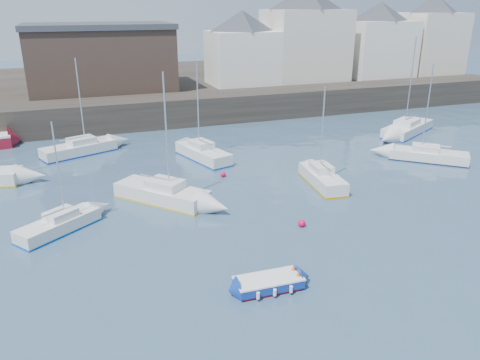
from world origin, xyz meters
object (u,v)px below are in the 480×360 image
object	(u,v)px
sailboat_a	(59,224)
sailboat_d	(428,155)
sailboat_f	(203,153)
buoy_mid	(302,226)
sailboat_c	(322,178)
buoy_far	(223,177)
sailboat_b	(162,193)
buoy_near	(248,290)
sailboat_h	(79,148)
sailboat_g	(407,128)
blue_dinghy	(269,283)

from	to	relation	value
sailboat_a	sailboat_d	size ratio (longest dim) A/B	0.81
sailboat_f	buoy_mid	xyz separation A→B (m)	(2.00, -14.47, -0.56)
sailboat_c	sailboat_f	xyz separation A→B (m)	(-6.53, 8.79, 0.02)
buoy_far	sailboat_f	bearing A→B (deg)	93.22
sailboat_b	sailboat_f	distance (m)	9.27
buoy_near	buoy_far	xyz separation A→B (m)	(3.61, 14.88, 0.00)
sailboat_h	buoy_near	distance (m)	25.48
sailboat_h	buoy_mid	world-z (taller)	sailboat_h
sailboat_d	buoy_mid	size ratio (longest dim) A/B	17.49
sailboat_d	sailboat_c	bearing A→B (deg)	-170.22
sailboat_d	buoy_near	xyz separation A→B (m)	(-21.09, -12.71, -0.48)
sailboat_h	sailboat_b	bearing A→B (deg)	-69.43
sailboat_a	sailboat_g	distance (m)	35.36
sailboat_b	buoy_near	distance (m)	11.91
sailboat_b	blue_dinghy	bearing A→B (deg)	-77.90
sailboat_b	sailboat_f	size ratio (longest dim) A/B	1.08
sailboat_g	buoy_mid	world-z (taller)	sailboat_g
sailboat_h	buoy_far	size ratio (longest dim) A/B	19.86
sailboat_d	buoy_near	distance (m)	24.63
sailboat_b	sailboat_d	size ratio (longest dim) A/B	1.08
buoy_near	buoy_far	bearing A→B (deg)	76.37
sailboat_g	sailboat_h	xyz separation A→B (m)	(-31.80, 3.95, -0.01)
sailboat_c	sailboat_h	xyz separation A→B (m)	(-16.37, 13.86, -0.01)
sailboat_g	buoy_far	size ratio (longest dim) A/B	23.13
blue_dinghy	sailboat_g	distance (m)	32.14
sailboat_b	sailboat_d	distance (m)	22.77
sailboat_g	sailboat_h	size ratio (longest dim) A/B	1.16
buoy_near	sailboat_h	bearing A→B (deg)	104.76
sailboat_b	sailboat_d	bearing A→B (deg)	2.35
sailboat_d	sailboat_f	bearing A→B (deg)	158.86
buoy_far	sailboat_d	bearing A→B (deg)	-7.06
sailboat_c	sailboat_h	distance (m)	21.45
sailboat_f	sailboat_g	distance (m)	21.99
buoy_near	buoy_far	world-z (taller)	buoy_far
sailboat_g	sailboat_h	bearing A→B (deg)	172.92
sailboat_b	buoy_near	bearing A→B (deg)	-81.94
sailboat_d	buoy_mid	distance (m)	17.49
sailboat_b	sailboat_g	bearing A→B (deg)	18.27
sailboat_g	buoy_near	xyz separation A→B (m)	(-25.31, -20.69, -0.54)
sailboat_g	blue_dinghy	bearing A→B (deg)	-139.40
blue_dinghy	buoy_mid	world-z (taller)	blue_dinghy
sailboat_b	buoy_mid	size ratio (longest dim) A/B	18.80
sailboat_h	blue_dinghy	bearing A→B (deg)	-73.43
sailboat_h	sailboat_f	bearing A→B (deg)	-27.24
sailboat_h	buoy_near	bearing A→B (deg)	-75.24
sailboat_d	sailboat_h	world-z (taller)	sailboat_h
blue_dinghy	sailboat_c	bearing A→B (deg)	50.83
buoy_mid	sailboat_c	bearing A→B (deg)	51.41
buoy_far	buoy_near	bearing A→B (deg)	-103.63
sailboat_b	sailboat_h	distance (m)	13.73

